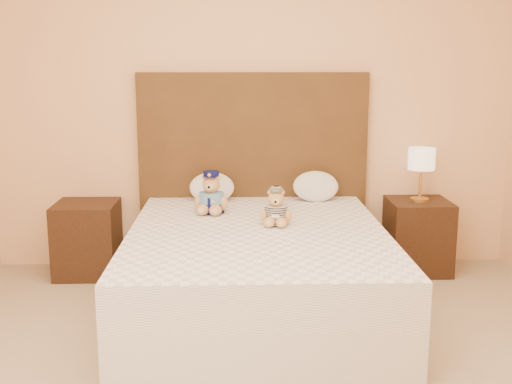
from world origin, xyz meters
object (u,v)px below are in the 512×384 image
(nightstand_right, at_px, (418,236))
(teddy_prisoner, at_px, (276,207))
(pillow_left, at_px, (212,186))
(pillow_right, at_px, (316,185))
(bed, at_px, (258,272))
(teddy_police, at_px, (211,192))
(nightstand_left, at_px, (87,239))
(lamp, at_px, (422,162))

(nightstand_right, distance_m, teddy_prisoner, 1.38)
(nightstand_right, xyz_separation_m, pillow_left, (-1.56, 0.03, 0.39))
(nightstand_right, distance_m, pillow_right, 0.88)
(bed, distance_m, nightstand_right, 1.48)
(teddy_prisoner, xyz_separation_m, pillow_right, (0.34, 0.72, 0.00))
(teddy_prisoner, bearing_deg, bed, -129.99)
(nightstand_right, height_order, teddy_police, teddy_police)
(nightstand_right, bearing_deg, bed, -147.38)
(nightstand_right, relative_size, teddy_police, 1.90)
(teddy_police, bearing_deg, nightstand_right, 23.46)
(nightstand_left, bearing_deg, pillow_left, 1.83)
(lamp, xyz_separation_m, teddy_prisoner, (-1.13, -0.69, -0.18))
(pillow_left, distance_m, pillow_right, 0.78)
(nightstand_left, height_order, nightstand_right, same)
(nightstand_right, height_order, teddy_prisoner, teddy_prisoner)
(bed, relative_size, teddy_police, 6.91)
(nightstand_right, relative_size, lamp, 1.38)
(pillow_right, bearing_deg, nightstand_right, -2.19)
(lamp, bearing_deg, teddy_police, -167.65)
(lamp, bearing_deg, pillow_right, 177.81)
(nightstand_right, height_order, pillow_left, pillow_left)
(nightstand_left, relative_size, teddy_police, 1.90)
(lamp, bearing_deg, pillow_left, 178.90)
(teddy_police, distance_m, pillow_right, 0.85)
(nightstand_left, distance_m, teddy_police, 1.09)
(bed, bearing_deg, nightstand_left, 147.38)
(nightstand_left, distance_m, pillow_left, 1.02)
(bed, xyz_separation_m, lamp, (1.25, 0.80, 0.57))
(bed, height_order, nightstand_right, same)
(bed, distance_m, nightstand_left, 1.48)
(teddy_police, xyz_separation_m, pillow_left, (-0.01, 0.37, -0.03))
(nightstand_right, distance_m, pillow_left, 1.61)
(bed, bearing_deg, pillow_right, 60.69)
(nightstand_right, bearing_deg, lamp, 180.00)
(teddy_police, bearing_deg, pillow_left, 102.79)
(teddy_police, relative_size, teddy_prisoner, 1.22)
(nightstand_left, xyz_separation_m, pillow_right, (1.72, 0.03, 0.40))
(nightstand_right, xyz_separation_m, teddy_police, (-1.55, -0.34, 0.42))
(teddy_prisoner, bearing_deg, pillow_left, 128.15)
(bed, xyz_separation_m, nightstand_right, (1.25, 0.80, -0.00))
(pillow_left, bearing_deg, nightstand_right, -1.10)
(nightstand_right, height_order, pillow_right, pillow_right)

